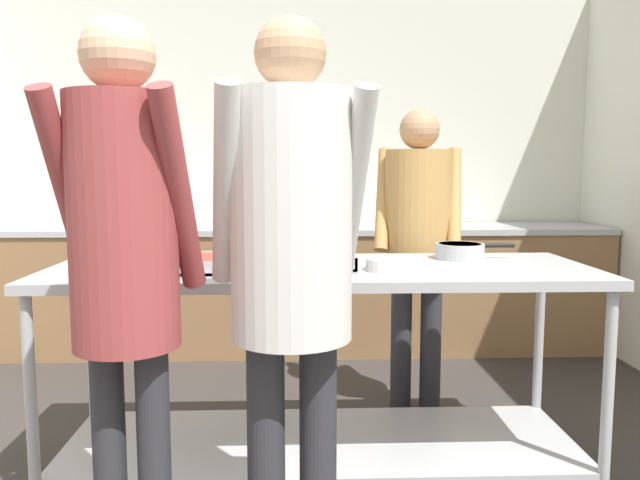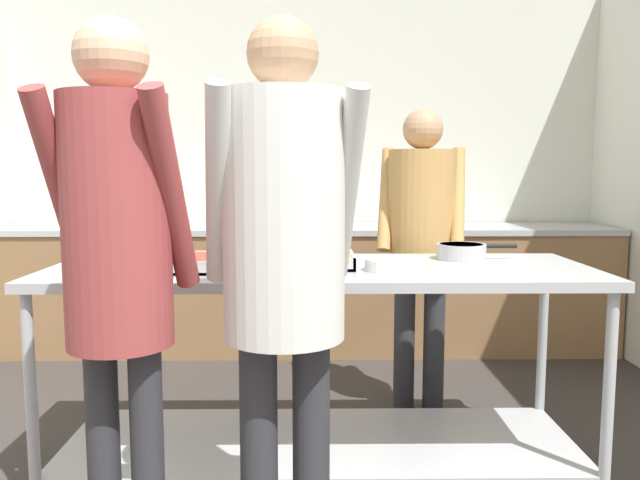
# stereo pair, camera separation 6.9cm
# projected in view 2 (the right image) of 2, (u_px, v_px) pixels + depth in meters

# --- Properties ---
(wall_rear) EXTENTS (4.55, 0.06, 2.65)m
(wall_rear) POSITION_uv_depth(u_px,v_px,m) (305.00, 166.00, 4.80)
(wall_rear) COLOR silver
(wall_rear) RESTS_ON ground_plane
(back_counter) EXTENTS (4.39, 0.65, 0.90)m
(back_counter) POSITION_uv_depth(u_px,v_px,m) (305.00, 287.00, 4.53)
(back_counter) COLOR olive
(back_counter) RESTS_ON ground_plane
(serving_counter) EXTENTS (2.27, 0.78, 0.90)m
(serving_counter) POSITION_uv_depth(u_px,v_px,m) (320.00, 333.00, 2.66)
(serving_counter) COLOR #ADAFB5
(serving_counter) RESTS_ON ground_plane
(serving_tray_roast) EXTENTS (0.44, 0.33, 0.05)m
(serving_tray_roast) POSITION_uv_depth(u_px,v_px,m) (173.00, 263.00, 2.54)
(serving_tray_roast) COLOR #ADAFB5
(serving_tray_roast) RESTS_ON serving_counter
(serving_tray_vegetables) EXTENTS (0.49, 0.31, 0.05)m
(serving_tray_vegetables) POSITION_uv_depth(u_px,v_px,m) (296.00, 260.00, 2.62)
(serving_tray_vegetables) COLOR #ADAFB5
(serving_tray_vegetables) RESTS_ON serving_counter
(plate_stack) EXTENTS (0.25, 0.25, 0.05)m
(plate_stack) POSITION_uv_depth(u_px,v_px,m) (395.00, 265.00, 2.51)
(plate_stack) COLOR white
(plate_stack) RESTS_ON serving_counter
(sauce_pan) EXTENTS (0.36, 0.22, 0.07)m
(sauce_pan) POSITION_uv_depth(u_px,v_px,m) (462.00, 251.00, 2.83)
(sauce_pan) COLOR #ADAFB5
(sauce_pan) RESTS_ON serving_counter
(guest_serving_left) EXTENTS (0.44, 0.37, 1.72)m
(guest_serving_left) POSITION_uv_depth(u_px,v_px,m) (118.00, 245.00, 1.80)
(guest_serving_left) COLOR #2D2D33
(guest_serving_left) RESTS_ON ground_plane
(guest_serving_right) EXTENTS (0.51, 0.41, 1.74)m
(guest_serving_right) POSITION_uv_depth(u_px,v_px,m) (284.00, 245.00, 1.86)
(guest_serving_right) COLOR #2D2D33
(guest_serving_right) RESTS_ON ground_plane
(cook_behind_counter) EXTENTS (0.50, 0.39, 1.61)m
(cook_behind_counter) POSITION_uv_depth(u_px,v_px,m) (421.00, 228.00, 3.29)
(cook_behind_counter) COLOR #2D2D33
(cook_behind_counter) RESTS_ON ground_plane
(water_bottle) EXTENTS (0.08, 0.08, 0.27)m
(water_bottle) POSITION_uv_depth(u_px,v_px,m) (454.00, 209.00, 4.43)
(water_bottle) COLOR brown
(water_bottle) RESTS_ON back_counter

